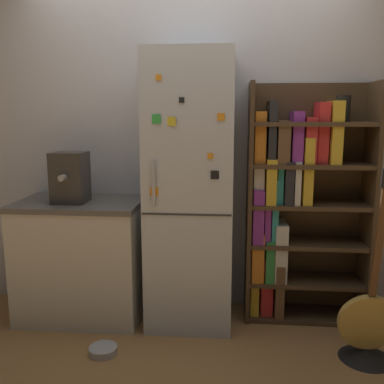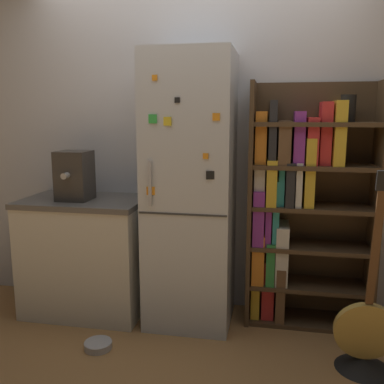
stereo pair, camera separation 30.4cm
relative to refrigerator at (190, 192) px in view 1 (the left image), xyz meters
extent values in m
plane|color=#A87542|center=(0.00, -0.16, -0.97)|extent=(16.00, 16.00, 0.00)
cube|color=silver|center=(0.00, 0.31, 0.33)|extent=(8.00, 0.05, 2.60)
cube|color=silver|center=(0.00, 0.00, 0.00)|extent=(0.60, 0.57, 1.94)
cube|color=#333333|center=(0.00, -0.29, -0.10)|extent=(0.59, 0.01, 0.01)
cube|color=#B2B2B7|center=(-0.21, -0.30, 0.10)|extent=(0.02, 0.02, 0.30)
cube|color=black|center=(0.18, -0.29, 0.16)|extent=(0.05, 0.02, 0.05)
cube|color=green|center=(-0.19, -0.29, 0.52)|extent=(0.06, 0.02, 0.06)
cube|color=orange|center=(-0.17, -0.29, 0.77)|extent=(0.04, 0.01, 0.04)
cube|color=yellow|center=(-0.09, -0.29, 0.50)|extent=(0.05, 0.02, 0.05)
cube|color=orange|center=(0.15, -0.29, 0.29)|extent=(0.04, 0.01, 0.04)
cube|color=black|center=(-0.03, -0.29, 0.63)|extent=(0.03, 0.01, 0.03)
cube|color=orange|center=(0.22, -0.29, 0.53)|extent=(0.05, 0.01, 0.05)
cube|color=orange|center=(-0.21, -0.29, 0.05)|extent=(0.06, 0.01, 0.06)
cube|color=#4C3823|center=(0.42, 0.11, -0.10)|extent=(0.03, 0.35, 1.74)
cube|color=#4C3823|center=(1.28, 0.11, -0.10)|extent=(0.03, 0.35, 1.74)
cube|color=#4C3823|center=(0.85, 0.27, -0.10)|extent=(0.88, 0.03, 1.74)
cube|color=#4C3823|center=(0.85, 0.11, -0.96)|extent=(0.82, 0.32, 0.03)
cube|color=#4C3823|center=(0.85, 0.11, -0.68)|extent=(0.82, 0.32, 0.03)
cube|color=#4C3823|center=(0.85, 0.11, -0.39)|extent=(0.82, 0.32, 0.03)
cube|color=#4C3823|center=(0.85, 0.11, -0.10)|extent=(0.82, 0.32, 0.03)
cube|color=#4C3823|center=(0.85, 0.11, 0.19)|extent=(0.82, 0.32, 0.03)
cube|color=#4C3823|center=(0.85, 0.11, 0.48)|extent=(0.82, 0.32, 0.03)
cube|color=gold|center=(0.48, 0.12, -0.72)|extent=(0.06, 0.24, 0.44)
cube|color=red|center=(0.57, 0.12, -0.72)|extent=(0.09, 0.23, 0.44)
cube|color=brown|center=(0.66, 0.11, -0.74)|extent=(0.06, 0.30, 0.41)
cube|color=orange|center=(0.49, 0.11, -0.48)|extent=(0.09, 0.31, 0.37)
cube|color=#338C3F|center=(0.58, 0.11, -0.51)|extent=(0.06, 0.30, 0.31)
cube|color=silver|center=(0.66, 0.12, -0.45)|extent=(0.09, 0.31, 0.43)
cube|color=purple|center=(0.49, 0.10, -0.18)|extent=(0.08, 0.29, 0.39)
cube|color=purple|center=(0.56, 0.10, -0.21)|extent=(0.04, 0.24, 0.34)
cube|color=teal|center=(0.61, 0.11, -0.14)|extent=(0.04, 0.25, 0.47)
cube|color=silver|center=(0.49, 0.12, 0.11)|extent=(0.07, 0.25, 0.39)
cube|color=gold|center=(0.57, 0.11, 0.08)|extent=(0.07, 0.31, 0.32)
cube|color=teal|center=(0.64, 0.11, 0.14)|extent=(0.04, 0.23, 0.44)
cube|color=#262628|center=(0.69, 0.10, 0.07)|extent=(0.06, 0.29, 0.31)
cube|color=silver|center=(0.75, 0.10, 0.07)|extent=(0.04, 0.27, 0.31)
cube|color=gold|center=(0.82, 0.12, 0.15)|extent=(0.07, 0.30, 0.47)
cube|color=orange|center=(0.49, 0.11, 0.39)|extent=(0.08, 0.24, 0.36)
cube|color=#262628|center=(0.57, 0.11, 0.42)|extent=(0.05, 0.29, 0.43)
cube|color=brown|center=(0.65, 0.11, 0.35)|extent=(0.08, 0.30, 0.30)
cube|color=purple|center=(0.74, 0.11, 0.39)|extent=(0.07, 0.25, 0.36)
cube|color=red|center=(0.83, 0.10, 0.36)|extent=(0.07, 0.26, 0.32)
cube|color=red|center=(0.92, 0.12, 0.42)|extent=(0.07, 0.23, 0.42)
cube|color=gold|center=(1.00, 0.11, 0.42)|extent=(0.07, 0.30, 0.43)
cylinder|color=black|center=(1.06, 0.11, 0.58)|extent=(0.10, 0.10, 0.18)
cube|color=beige|center=(-0.82, -0.01, -0.55)|extent=(0.89, 0.59, 0.85)
cube|color=#5B5651|center=(-0.82, -0.01, -0.10)|extent=(0.91, 0.61, 0.04)
cube|color=#38332D|center=(-0.86, -0.06, 0.10)|extent=(0.23, 0.22, 0.36)
cylinder|color=#A5A39E|center=(-0.86, -0.20, 0.12)|extent=(0.04, 0.06, 0.04)
cone|color=black|center=(1.15, -0.45, -0.94)|extent=(0.33, 0.33, 0.06)
cylinder|color=gold|center=(1.15, -0.45, -0.73)|extent=(0.37, 0.10, 0.37)
cube|color=brown|center=(1.15, -0.52, -0.19)|extent=(0.04, 0.12, 0.69)
cylinder|color=#B7B7BC|center=(-0.51, -0.54, -0.95)|extent=(0.18, 0.18, 0.05)
torus|color=#B7B7BC|center=(-0.51, -0.54, -0.93)|extent=(0.18, 0.18, 0.01)
camera|label=1|loc=(0.28, -3.00, 0.55)|focal=40.00mm
camera|label=2|loc=(0.58, -2.95, 0.55)|focal=40.00mm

